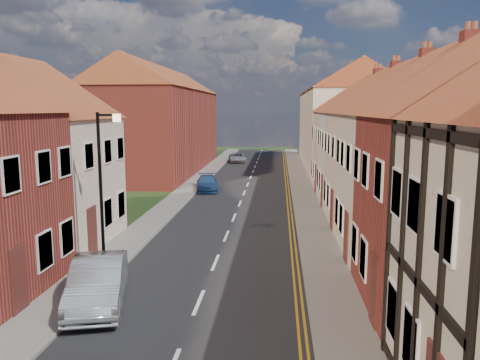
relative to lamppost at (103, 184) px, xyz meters
name	(u,v)px	position (x,y,z in m)	size (l,w,h in m)	color
road	(234,218)	(3.81, 10.00, -3.53)	(7.00, 90.00, 0.02)	black
pavement_left	(159,215)	(-0.59, 10.00, -3.48)	(1.80, 90.00, 0.12)	slate
pavement_right	(311,218)	(8.21, 10.00, -3.48)	(1.80, 90.00, 0.12)	slate
cottage_r_cream_mid	(444,152)	(13.11, 3.50, 0.94)	(8.30, 5.20, 9.00)	beige
cottage_r_pink	(408,143)	(13.11, 8.90, 0.94)	(8.30, 6.00, 9.00)	#F4DEC1
cottage_r_white_far	(385,137)	(13.11, 14.30, 0.94)	(8.30, 5.20, 9.00)	white
cottage_r_cream_far	(369,132)	(13.11, 19.70, 0.94)	(8.30, 6.00, 9.00)	beige
cottage_l_pink	(16,151)	(-5.49, 3.85, 0.83)	(8.30, 6.30, 8.80)	#F4DEC1
block_right_far	(342,118)	(13.11, 35.00, 1.76)	(8.30, 24.20, 10.50)	beige
block_left_far	(160,118)	(-5.49, 30.00, 1.76)	(8.30, 24.20, 10.50)	maroon
lamppost	(103,184)	(0.00, 0.00, 0.00)	(0.88, 0.15, 6.00)	black
car_mid	(98,282)	(0.61, -2.36, -2.79)	(1.59, 4.56, 1.50)	#95989C
car_far	(207,183)	(0.90, 18.84, -2.96)	(1.62, 3.98, 1.15)	navy
car_distant	(237,157)	(1.49, 38.24, -2.98)	(1.84, 4.00, 1.11)	#BABDC2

